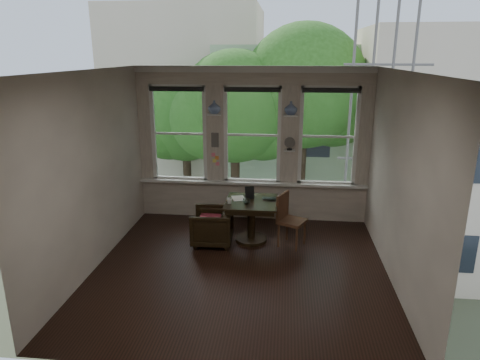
# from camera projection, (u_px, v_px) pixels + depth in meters

# --- Properties ---
(ground) EXTENTS (4.50, 4.50, 0.00)m
(ground) POSITION_uv_depth(u_px,v_px,m) (240.00, 269.00, 6.64)
(ground) COLOR black
(ground) RESTS_ON ground
(ceiling) EXTENTS (4.50, 4.50, 0.00)m
(ceiling) POSITION_uv_depth(u_px,v_px,m) (240.00, 70.00, 5.78)
(ceiling) COLOR silver
(ceiling) RESTS_ON ground
(wall_back) EXTENTS (4.50, 0.00, 4.50)m
(wall_back) POSITION_uv_depth(u_px,v_px,m) (252.00, 145.00, 8.35)
(wall_back) COLOR beige
(wall_back) RESTS_ON ground
(wall_front) EXTENTS (4.50, 0.00, 4.50)m
(wall_front) POSITION_uv_depth(u_px,v_px,m) (214.00, 242.00, 4.07)
(wall_front) COLOR beige
(wall_front) RESTS_ON ground
(wall_left) EXTENTS (0.00, 4.50, 4.50)m
(wall_left) POSITION_uv_depth(u_px,v_px,m) (92.00, 172.00, 6.44)
(wall_left) COLOR beige
(wall_left) RESTS_ON ground
(wall_right) EXTENTS (0.00, 4.50, 4.50)m
(wall_right) POSITION_uv_depth(u_px,v_px,m) (400.00, 182.00, 5.98)
(wall_right) COLOR beige
(wall_right) RESTS_ON ground
(window_left) EXTENTS (1.10, 0.12, 1.90)m
(window_left) POSITION_uv_depth(u_px,v_px,m) (179.00, 133.00, 8.45)
(window_left) COLOR white
(window_left) RESTS_ON ground
(window_center) EXTENTS (1.10, 0.12, 1.90)m
(window_center) POSITION_uv_depth(u_px,v_px,m) (252.00, 135.00, 8.30)
(window_center) COLOR white
(window_center) RESTS_ON ground
(window_right) EXTENTS (1.10, 0.12, 1.90)m
(window_right) POSITION_uv_depth(u_px,v_px,m) (328.00, 136.00, 8.15)
(window_right) COLOR white
(window_right) RESTS_ON ground
(shelf_left) EXTENTS (0.26, 0.16, 0.03)m
(shelf_left) POSITION_uv_depth(u_px,v_px,m) (214.00, 114.00, 8.16)
(shelf_left) COLOR white
(shelf_left) RESTS_ON ground
(shelf_right) EXTENTS (0.26, 0.16, 0.03)m
(shelf_right) POSITION_uv_depth(u_px,v_px,m) (291.00, 116.00, 8.01)
(shelf_right) COLOR white
(shelf_right) RESTS_ON ground
(intercom) EXTENTS (0.14, 0.06, 0.28)m
(intercom) POSITION_uv_depth(u_px,v_px,m) (215.00, 140.00, 8.33)
(intercom) COLOR #59544F
(intercom) RESTS_ON ground
(sticky_notes) EXTENTS (0.16, 0.01, 0.24)m
(sticky_notes) POSITION_uv_depth(u_px,v_px,m) (215.00, 157.00, 8.44)
(sticky_notes) COLOR pink
(sticky_notes) RESTS_ON ground
(desk_fan) EXTENTS (0.20, 0.20, 0.24)m
(desk_fan) POSITION_uv_depth(u_px,v_px,m) (290.00, 146.00, 8.16)
(desk_fan) COLOR #59544F
(desk_fan) RESTS_ON ground
(vase_left) EXTENTS (0.24, 0.24, 0.25)m
(vase_left) POSITION_uv_depth(u_px,v_px,m) (214.00, 107.00, 8.12)
(vase_left) COLOR silver
(vase_left) RESTS_ON shelf_left
(vase_right) EXTENTS (0.24, 0.24, 0.25)m
(vase_right) POSITION_uv_depth(u_px,v_px,m) (291.00, 108.00, 7.97)
(vase_right) COLOR silver
(vase_right) RESTS_ON shelf_right
(table) EXTENTS (0.90, 0.90, 0.75)m
(table) POSITION_uv_depth(u_px,v_px,m) (251.00, 221.00, 7.55)
(table) COLOR black
(table) RESTS_ON ground
(armchair_left) EXTENTS (0.73, 0.71, 0.64)m
(armchair_left) POSITION_uv_depth(u_px,v_px,m) (212.00, 227.00, 7.45)
(armchair_left) COLOR black
(armchair_left) RESTS_ON ground
(cushion_red) EXTENTS (0.45, 0.45, 0.06)m
(cushion_red) POSITION_uv_depth(u_px,v_px,m) (212.00, 220.00, 7.42)
(cushion_red) COLOR maroon
(cushion_red) RESTS_ON armchair_left
(side_chair_right) EXTENTS (0.56, 0.56, 0.92)m
(side_chair_right) POSITION_uv_depth(u_px,v_px,m) (292.00, 221.00, 7.34)
(side_chair_right) COLOR #483119
(side_chair_right) RESTS_ON ground
(laptop) EXTENTS (0.32, 0.21, 0.03)m
(laptop) POSITION_uv_depth(u_px,v_px,m) (271.00, 200.00, 7.48)
(laptop) COLOR black
(laptop) RESTS_ON table
(mug) EXTENTS (0.12, 0.12, 0.09)m
(mug) POSITION_uv_depth(u_px,v_px,m) (229.00, 201.00, 7.31)
(mug) COLOR white
(mug) RESTS_ON table
(drinking_glass) EXTENTS (0.14, 0.14, 0.10)m
(drinking_glass) POSITION_uv_depth(u_px,v_px,m) (246.00, 201.00, 7.29)
(drinking_glass) COLOR white
(drinking_glass) RESTS_ON table
(tablet) EXTENTS (0.17, 0.11, 0.22)m
(tablet) POSITION_uv_depth(u_px,v_px,m) (250.00, 193.00, 7.55)
(tablet) COLOR black
(tablet) RESTS_ON table
(papers) EXTENTS (0.30, 0.35, 0.00)m
(papers) POSITION_uv_depth(u_px,v_px,m) (239.00, 198.00, 7.59)
(papers) COLOR silver
(papers) RESTS_ON table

